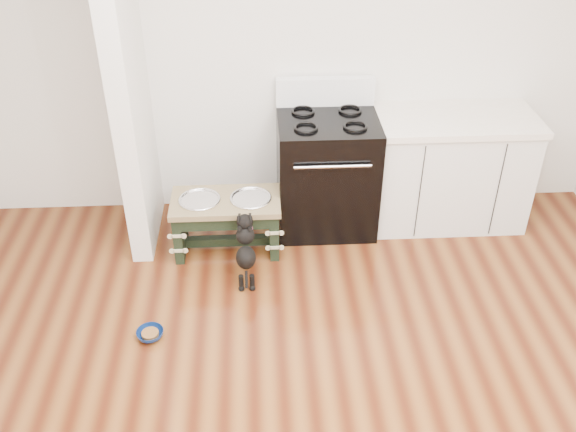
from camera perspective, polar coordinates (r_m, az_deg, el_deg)
The scene contains 7 objects.
room_shell at distance 2.59m, azimuth 3.77°, elevation 1.81°, with size 5.00×5.00×5.00m.
partition_wall at distance 4.67m, azimuth -14.19°, elevation 12.34°, with size 0.15×0.80×2.70m, color silver.
oven_range at distance 5.04m, azimuth 3.44°, elevation 4.00°, with size 0.76×0.69×1.14m.
cabinet_run at distance 5.27m, azimuth 14.10°, elevation 4.04°, with size 1.24×0.64×0.91m.
dog_feeder at distance 4.83m, azimuth -5.52°, elevation 0.15°, with size 0.81×0.43×0.46m.
puppy at distance 4.55m, azimuth -3.79°, elevation -2.90°, with size 0.14×0.42×0.49m.
floor_bowl at distance 4.33m, azimuth -12.15°, elevation -10.23°, with size 0.19×0.19×0.06m.
Camera 1 is at (-0.29, -2.17, 3.00)m, focal length 40.00 mm.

